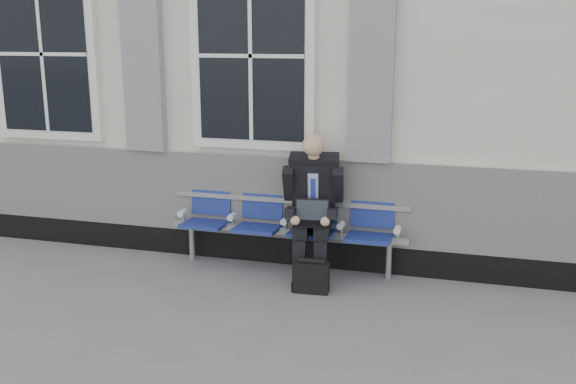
% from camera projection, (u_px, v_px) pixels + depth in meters
% --- Properties ---
extents(ground, '(70.00, 70.00, 0.00)m').
position_uv_depth(ground, '(169.00, 308.00, 5.93)').
color(ground, slate).
rests_on(ground, ground).
extents(station_building, '(14.40, 4.40, 4.49)m').
position_uv_depth(station_building, '(274.00, 53.00, 8.65)').
color(station_building, silver).
rests_on(station_building, ground).
extents(bench, '(2.60, 0.47, 0.91)m').
position_uv_depth(bench, '(287.00, 219.00, 6.84)').
color(bench, '#9EA0A3').
rests_on(bench, ground).
extents(businessman, '(0.65, 0.87, 1.50)m').
position_uv_depth(businessman, '(313.00, 202.00, 6.57)').
color(businessman, black).
rests_on(businessman, ground).
extents(briefcase, '(0.35, 0.17, 0.35)m').
position_uv_depth(briefcase, '(312.00, 277.00, 6.27)').
color(briefcase, black).
rests_on(briefcase, ground).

